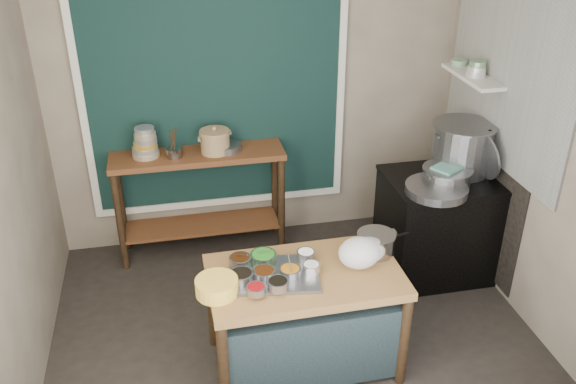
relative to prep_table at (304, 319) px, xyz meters
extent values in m
cube|color=black|center=(-0.01, 0.30, -0.39)|extent=(3.50, 3.00, 0.02)
cube|color=gray|center=(-0.01, 1.81, 1.02)|extent=(3.50, 0.02, 2.80)
cube|color=gray|center=(-1.77, 0.30, 1.02)|extent=(0.02, 3.00, 2.80)
cube|color=gray|center=(1.75, 0.30, 1.02)|extent=(0.02, 3.00, 2.80)
cube|color=black|center=(-0.36, 1.77, 0.98)|extent=(2.10, 0.02, 1.90)
cube|color=#B2B2AA|center=(1.73, 0.85, 1.48)|extent=(0.02, 1.70, 1.70)
cube|color=black|center=(1.73, 0.95, 0.32)|extent=(0.01, 1.30, 1.30)
cube|color=beige|center=(1.62, 1.15, 1.23)|extent=(0.22, 0.70, 0.03)
cube|color=brown|center=(0.00, 0.00, 0.00)|extent=(1.26, 0.74, 0.75)
cube|color=brown|center=(-0.56, 1.58, 0.10)|extent=(1.45, 0.40, 0.95)
cube|color=black|center=(1.34, 0.85, 0.05)|extent=(0.90, 0.68, 0.85)
cube|color=black|center=(1.34, 0.85, 0.49)|extent=(0.92, 0.69, 0.03)
cube|color=gray|center=(-0.20, 0.01, 0.39)|extent=(0.62, 0.48, 0.03)
cylinder|color=gray|center=(-0.25, 0.14, 0.43)|extent=(0.17, 0.17, 0.07)
cylinder|color=gray|center=(0.04, 0.13, 0.43)|extent=(0.12, 0.12, 0.05)
cylinder|color=silver|center=(0.04, -0.02, 0.43)|extent=(0.11, 0.11, 0.05)
cylinder|color=gray|center=(-0.40, 0.14, 0.43)|extent=(0.15, 0.15, 0.06)
cylinder|color=gray|center=(-0.21, -0.15, 0.43)|extent=(0.14, 0.14, 0.06)
cylinder|color=gray|center=(-0.27, -0.03, 0.43)|extent=(0.15, 0.15, 0.06)
cylinder|color=gray|center=(-0.35, -0.17, 0.43)|extent=(0.12, 0.12, 0.05)
cylinder|color=gray|center=(-0.11, -0.04, 0.43)|extent=(0.14, 0.14, 0.06)
cylinder|color=gray|center=(-0.41, -0.03, 0.43)|extent=(0.16, 0.16, 0.06)
cylinder|color=gold|center=(-0.57, -0.09, 0.43)|extent=(0.30, 0.30, 0.10)
ellipsoid|color=white|center=(0.36, 0.01, 0.48)|extent=(0.28, 0.24, 0.21)
ellipsoid|color=white|center=(0.44, 0.05, 0.46)|extent=(0.26, 0.23, 0.17)
cylinder|color=tan|center=(-0.97, 1.60, 0.60)|extent=(0.22, 0.22, 0.04)
cylinder|color=gray|center=(-0.97, 1.60, 0.64)|extent=(0.21, 0.21, 0.04)
cylinder|color=gold|center=(-0.97, 1.60, 0.68)|extent=(0.20, 0.20, 0.04)
cylinder|color=gray|center=(-0.97, 1.60, 0.72)|extent=(0.19, 0.19, 0.04)
cylinder|color=tan|center=(-0.97, 1.60, 0.76)|extent=(0.18, 0.18, 0.04)
cylinder|color=gray|center=(-0.97, 1.60, 0.81)|extent=(0.16, 0.16, 0.04)
cylinder|color=gray|center=(-0.74, 1.53, 0.61)|extent=(0.15, 0.15, 0.08)
cylinder|color=gray|center=(-0.30, 1.57, 0.60)|extent=(0.25, 0.25, 0.06)
cylinder|color=gray|center=(1.61, 0.79, 0.71)|extent=(0.15, 0.42, 0.40)
cube|color=slate|center=(1.31, 0.76, 0.64)|extent=(0.28, 0.27, 0.02)
cylinder|color=gray|center=(1.16, 0.63, 0.54)|extent=(0.58, 0.58, 0.06)
cylinder|color=silver|center=(1.62, 1.11, 1.26)|extent=(0.15, 0.15, 0.04)
cylinder|color=silver|center=(1.62, 1.11, 1.30)|extent=(0.14, 0.14, 0.04)
cylinder|color=gray|center=(1.62, 1.11, 1.34)|extent=(0.13, 0.13, 0.04)
cylinder|color=gray|center=(1.62, 1.41, 1.26)|extent=(0.14, 0.14, 0.05)
camera|label=1|loc=(-0.77, -3.12, 2.67)|focal=38.00mm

